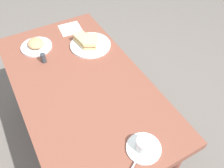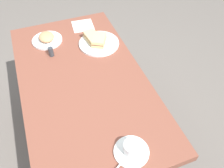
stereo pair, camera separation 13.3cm
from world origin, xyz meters
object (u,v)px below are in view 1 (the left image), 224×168
at_px(coffee_saucer, 144,148).
at_px(salt_shaker, 43,58).
at_px(dining_table, 82,91).
at_px(sandwich_plate, 90,45).
at_px(sandwich_back, 83,40).
at_px(coffee_cup, 145,144).
at_px(napkin, 70,29).
at_px(sandwich_front, 91,42).
at_px(side_plate, 37,47).
at_px(spoon, 136,160).

bearing_deg(coffee_saucer, salt_shaker, 14.75).
height_order(dining_table, coffee_saucer, coffee_saucer).
xyz_separation_m(sandwich_plate, coffee_saucer, (-0.81, 0.11, -0.00)).
xyz_separation_m(sandwich_back, coffee_cup, (-0.85, 0.08, 0.00)).
distance_m(napkin, salt_shaker, 0.38).
relative_size(coffee_saucer, napkin, 1.09).
xyz_separation_m(sandwich_front, salt_shaker, (0.00, 0.33, -0.01)).
height_order(sandwich_plate, sandwich_back, sandwich_back).
bearing_deg(sandwich_back, side_plate, 67.34).
xyz_separation_m(dining_table, side_plate, (0.43, 0.13, 0.09)).
bearing_deg(sandwich_front, napkin, 10.05).
xyz_separation_m(sandwich_front, side_plate, (0.16, 0.33, -0.03)).
bearing_deg(napkin, sandwich_plate, -170.17).
bearing_deg(sandwich_back, dining_table, 152.73).
height_order(sandwich_plate, side_plate, same).
relative_size(spoon, salt_shaker, 1.47).
relative_size(sandwich_front, coffee_cup, 1.70).
bearing_deg(coffee_cup, sandwich_plate, -7.95).
bearing_deg(coffee_saucer, side_plate, 12.30).
xyz_separation_m(coffee_saucer, coffee_cup, (-0.00, -0.00, 0.04)).
height_order(sandwich_back, side_plate, sandwich_back).
xyz_separation_m(dining_table, sandwich_plate, (0.27, -0.20, 0.09)).
bearing_deg(coffee_cup, sandwich_back, -5.30).
xyz_separation_m(sandwich_back, spoon, (-0.88, 0.14, -0.03)).
xyz_separation_m(spoon, side_plate, (1.00, 0.15, -0.01)).
distance_m(coffee_saucer, napkin, 1.06).
bearing_deg(sandwich_front, sandwich_back, 39.69).
distance_m(sandwich_front, spoon, 0.86).
height_order(coffee_cup, spoon, coffee_cup).
height_order(sandwich_front, coffee_cup, coffee_cup).
distance_m(sandwich_back, coffee_cup, 0.85).
xyz_separation_m(dining_table, salt_shaker, (0.27, 0.13, 0.12)).
xyz_separation_m(dining_table, coffee_saucer, (-0.53, -0.08, 0.09)).
relative_size(dining_table, sandwich_plate, 4.80).
xyz_separation_m(sandwich_plate, sandwich_back, (0.04, 0.03, 0.03)).
height_order(coffee_cup, napkin, coffee_cup).
xyz_separation_m(coffee_cup, napkin, (1.06, -0.07, -0.04)).
bearing_deg(salt_shaker, spoon, -170.03).
bearing_deg(spoon, sandwich_front, -12.10).
bearing_deg(sandwich_front, sandwich_plate, 22.55).
relative_size(side_plate, salt_shaker, 3.30).
relative_size(sandwich_front, napkin, 1.02).
height_order(sandwich_front, coffee_saucer, sandwich_front).
bearing_deg(sandwich_back, sandwich_plate, -138.83).
height_order(dining_table, sandwich_back, sandwich_back).
xyz_separation_m(sandwich_plate, napkin, (0.25, 0.04, -0.01)).
relative_size(sandwich_back, napkin, 0.97).
height_order(sandwich_plate, napkin, sandwich_plate).
relative_size(dining_table, coffee_saucer, 8.01).
bearing_deg(dining_table, spoon, -178.21).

